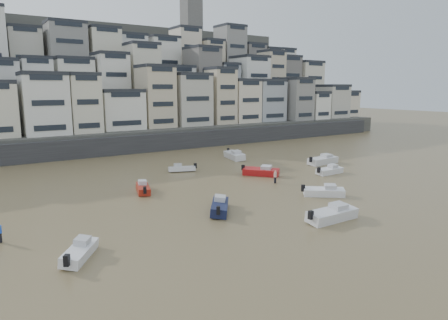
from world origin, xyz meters
TOP-DOWN VIEW (x-y plane):
  - harbor_wall at (10.00, 65.00)m, footprint 140.00×3.00m
  - hillside at (14.73, 104.84)m, footprint 141.04×66.00m
  - boat_a at (12.04, 15.10)m, footprint 6.11×2.06m
  - boat_b at (18.18, 21.79)m, footprint 5.13×4.57m
  - boat_c at (4.50, 23.45)m, footprint 4.79×5.65m
  - boat_d at (28.23, 29.93)m, footprint 5.04×1.74m
  - boat_e at (18.99, 34.73)m, footprint 5.02×5.67m
  - boat_f at (0.94, 35.37)m, footprint 2.95×5.14m
  - boat_g at (33.36, 36.01)m, footprint 6.60×2.52m
  - boat_h at (10.64, 43.72)m, footprint 4.71×2.82m
  - boat_i at (23.68, 48.27)m, footprint 3.59×6.92m
  - boat_j at (-10.53, 19.66)m, footprint 4.09×4.93m
  - person_pink at (17.64, 29.98)m, footprint 0.44×0.44m

SIDE VIEW (x-z plane):
  - boat_h at x=10.64m, z-range 0.00..1.22m
  - boat_f at x=0.94m, z-range 0.00..1.33m
  - boat_j at x=-10.53m, z-range 0.00..1.33m
  - boat_d at x=28.23m, z-range 0.00..1.37m
  - boat_b at x=18.18m, z-range 0.00..1.42m
  - boat_c at x=4.50m, z-range 0.00..1.54m
  - boat_e at x=18.99m, z-range 0.00..1.56m
  - boat_a at x=12.04m, z-range 0.00..1.66m
  - person_pink at x=17.64m, z-range 0.00..1.74m
  - boat_g at x=33.36m, z-range 0.00..1.77m
  - boat_i at x=23.68m, z-range 0.00..1.80m
  - harbor_wall at x=10.00m, z-range 0.00..3.50m
  - hillside at x=14.73m, z-range -11.99..38.01m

